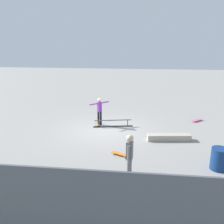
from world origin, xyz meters
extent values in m
plane|color=gray|center=(0.00, 0.00, 0.00)|extent=(60.00, 60.00, 0.00)
cube|color=black|center=(-0.36, -0.57, 0.01)|extent=(2.22, 0.67, 0.01)
cylinder|color=#47474C|center=(-1.17, -0.73, 0.19)|extent=(0.04, 0.04, 0.38)
cylinder|color=#47474C|center=(0.45, -0.41, 0.19)|extent=(0.04, 0.04, 0.38)
cylinder|color=#47474C|center=(-0.36, -0.57, 0.38)|extent=(2.03, 0.45, 0.05)
cube|color=#B2A893|center=(-3.27, 1.05, 0.15)|extent=(2.12, 0.66, 0.29)
cylinder|color=black|center=(0.38, -0.83, 0.40)|extent=(0.16, 0.16, 0.79)
cylinder|color=black|center=(0.49, -0.72, 0.40)|extent=(0.16, 0.16, 0.79)
cube|color=purple|center=(0.43, -0.77, 1.07)|extent=(0.27, 0.27, 0.56)
sphere|color=beige|center=(0.43, -0.77, 1.46)|extent=(0.21, 0.21, 0.21)
cylinder|color=purple|center=(0.16, -1.02, 1.29)|extent=(0.44, 0.41, 0.07)
cylinder|color=purple|center=(0.70, -0.52, 1.29)|extent=(0.44, 0.41, 0.07)
cube|color=tan|center=(0.57, -0.77, 0.08)|extent=(0.34, 0.82, 0.02)
cylinder|color=white|center=(0.40, -0.53, 0.03)|extent=(0.04, 0.06, 0.05)
cylinder|color=white|center=(0.63, -0.49, 0.03)|extent=(0.04, 0.06, 0.05)
cylinder|color=white|center=(0.50, -1.06, 0.03)|extent=(0.04, 0.06, 0.05)
cylinder|color=white|center=(0.73, -1.02, 0.03)|extent=(0.04, 0.06, 0.05)
cylinder|color=slate|center=(-1.54, 4.87, 0.44)|extent=(0.15, 0.15, 0.88)
cylinder|color=slate|center=(-1.51, 5.04, 0.44)|extent=(0.15, 0.15, 0.88)
cube|color=slate|center=(-1.53, 4.95, 1.19)|extent=(0.23, 0.26, 0.62)
sphere|color=beige|center=(-1.53, 4.95, 1.62)|extent=(0.24, 0.24, 0.24)
cylinder|color=slate|center=(-1.55, 4.80, 1.13)|extent=(0.09, 0.09, 0.59)
cylinder|color=slate|center=(-1.50, 5.11, 1.13)|extent=(0.09, 0.09, 0.59)
cylinder|color=black|center=(-3.83, 6.85, 0.38)|extent=(0.15, 0.15, 0.75)
cylinder|color=black|center=(-3.95, 6.77, 0.38)|extent=(0.15, 0.15, 0.75)
cube|color=red|center=(-3.89, 6.81, 1.02)|extent=(0.26, 0.25, 0.53)
sphere|color=tan|center=(-3.89, 6.81, 1.38)|extent=(0.20, 0.20, 0.20)
cylinder|color=red|center=(-3.78, 6.88, 0.97)|extent=(0.10, 0.10, 0.50)
cube|color=orange|center=(-1.05, 2.97, 0.08)|extent=(0.81, 0.53, 0.02)
cylinder|color=white|center=(-0.76, 2.95, 0.03)|extent=(0.06, 0.05, 0.05)
cylinder|color=white|center=(-0.86, 2.74, 0.03)|extent=(0.06, 0.05, 0.05)
cylinder|color=white|center=(-1.24, 3.19, 0.03)|extent=(0.06, 0.05, 0.05)
cylinder|color=white|center=(-1.35, 2.98, 0.03)|extent=(0.06, 0.05, 0.05)
cube|color=#E05993|center=(-5.25, -2.09, 0.08)|extent=(0.74, 0.67, 0.02)
cylinder|color=white|center=(-5.39, -2.36, 0.03)|extent=(0.06, 0.06, 0.05)
cylinder|color=white|center=(-5.53, -2.18, 0.03)|extent=(0.06, 0.06, 0.05)
cylinder|color=white|center=(-4.97, -2.01, 0.03)|extent=(0.06, 0.06, 0.05)
cylinder|color=white|center=(-5.12, -1.83, 0.03)|extent=(0.06, 0.06, 0.05)
cylinder|color=navy|center=(-4.81, 3.67, 0.42)|extent=(0.63, 0.63, 0.84)
cube|color=#4C5156|center=(0.00, 8.05, 1.09)|extent=(24.00, 0.06, 2.19)
camera|label=1|loc=(-1.80, 12.28, 4.64)|focal=39.16mm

